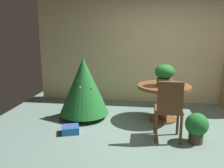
{
  "coord_description": "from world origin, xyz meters",
  "views": [
    {
      "loc": [
        -0.4,
        -3.41,
        1.67
      ],
      "look_at": [
        -0.95,
        0.58,
        0.78
      ],
      "focal_mm": 36.7,
      "sensor_mm": 36.0,
      "label": 1
    }
  ],
  "objects": [
    {
      "name": "gift_box_blue",
      "position": [
        -1.61,
        0.11,
        0.06
      ],
      "size": [
        0.36,
        0.34,
        0.12
      ],
      "color": "#1E569E",
      "rests_on": "ground_plane"
    },
    {
      "name": "round_dining_table",
      "position": [
        0.01,
        0.96,
        0.53
      ],
      "size": [
        1.02,
        1.02,
        0.7
      ],
      "color": "brown",
      "rests_on": "ground_plane"
    },
    {
      "name": "ground_plane",
      "position": [
        0.0,
        0.0,
        0.0
      ],
      "size": [
        6.6,
        6.6,
        0.0
      ],
      "primitive_type": "plane",
      "color": "slate"
    },
    {
      "name": "holiday_tree",
      "position": [
        -1.55,
        0.88,
        0.65
      ],
      "size": [
        0.98,
        0.98,
        1.21
      ],
      "color": "brown",
      "rests_on": "ground_plane"
    },
    {
      "name": "potted_plant",
      "position": [
        0.44,
        0.03,
        0.27
      ],
      "size": [
        0.35,
        0.35,
        0.48
      ],
      "color": "#4C382D",
      "rests_on": "ground_plane"
    },
    {
      "name": "wooden_chair_near",
      "position": [
        0.01,
        0.05,
        0.55
      ],
      "size": [
        0.42,
        0.39,
        0.98
      ],
      "color": "brown",
      "rests_on": "ground_plane"
    },
    {
      "name": "back_wall_panel",
      "position": [
        0.0,
        2.2,
        1.3
      ],
      "size": [
        6.0,
        0.1,
        2.6
      ],
      "primitive_type": "cube",
      "color": "beige",
      "rests_on": "ground_plane"
    },
    {
      "name": "flower_vase",
      "position": [
        -0.0,
        0.89,
        0.93
      ],
      "size": [
        0.36,
        0.36,
        0.41
      ],
      "color": "#665B51",
      "rests_on": "round_dining_table"
    }
  ]
}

